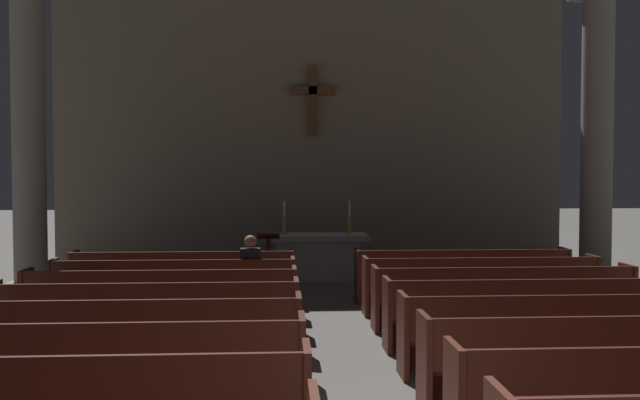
{
  "coord_description": "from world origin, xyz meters",
  "views": [
    {
      "loc": [
        -0.8,
        -4.22,
        2.3
      ],
      "look_at": [
        0.0,
        9.28,
        1.78
      ],
      "focal_mm": 38.48,
      "sensor_mm": 36.0,
      "label": 1
    }
  ],
  "objects_px": {
    "pew_left_row_8": "(184,277)",
    "pew_right_row_7": "(481,285)",
    "pew_left_row_5": "(146,318)",
    "altar": "(317,256)",
    "pew_left_row_3": "(99,369)",
    "pew_left_row_4": "(126,339)",
    "candlestick_right": "(349,223)",
    "pew_right_row_5": "(531,313)",
    "candlestick_left": "(284,224)",
    "pew_right_row_8": "(462,275)",
    "pew_right_row_4": "(568,333)",
    "pew_left_row_7": "(174,288)",
    "pew_left_row_6": "(162,301)",
    "pew_right_row_3": "(616,360)",
    "lectern": "(268,263)",
    "lone_worshipper": "(251,273)",
    "column_left_second": "(29,141)",
    "column_right_second": "(597,143)",
    "pew_right_row_6": "(503,297)"
  },
  "relations": [
    {
      "from": "pew_left_row_7",
      "to": "altar",
      "type": "height_order",
      "value": "altar"
    },
    {
      "from": "pew_left_row_7",
      "to": "pew_right_row_6",
      "type": "distance_m",
      "value": 5.1
    },
    {
      "from": "pew_right_row_4",
      "to": "lone_worshipper",
      "type": "relative_size",
      "value": 2.92
    },
    {
      "from": "pew_left_row_6",
      "to": "pew_left_row_3",
      "type": "bearing_deg",
      "value": -90.0
    },
    {
      "from": "pew_left_row_6",
      "to": "pew_right_row_8",
      "type": "distance_m",
      "value": 5.47
    },
    {
      "from": "lone_worshipper",
      "to": "candlestick_right",
      "type": "bearing_deg",
      "value": 61.24
    },
    {
      "from": "pew_left_row_8",
      "to": "pew_left_row_6",
      "type": "bearing_deg",
      "value": -90.0
    },
    {
      "from": "pew_left_row_3",
      "to": "lectern",
      "type": "distance_m",
      "value": 7.11
    },
    {
      "from": "pew_left_row_8",
      "to": "pew_right_row_7",
      "type": "xyz_separation_m",
      "value": [
        4.98,
        -1.13,
        0.0
      ]
    },
    {
      "from": "pew_right_row_4",
      "to": "candlestick_left",
      "type": "bearing_deg",
      "value": 114.41
    },
    {
      "from": "pew_left_row_3",
      "to": "pew_left_row_5",
      "type": "distance_m",
      "value": 2.27
    },
    {
      "from": "pew_left_row_5",
      "to": "pew_right_row_4",
      "type": "bearing_deg",
      "value": -12.83
    },
    {
      "from": "pew_left_row_4",
      "to": "pew_right_row_4",
      "type": "distance_m",
      "value": 4.98
    },
    {
      "from": "pew_right_row_3",
      "to": "lone_worshipper",
      "type": "xyz_separation_m",
      "value": [
        -3.76,
        4.57,
        0.22
      ]
    },
    {
      "from": "pew_left_row_3",
      "to": "pew_right_row_6",
      "type": "distance_m",
      "value": 6.03
    },
    {
      "from": "pew_left_row_8",
      "to": "candlestick_right",
      "type": "relative_size",
      "value": 5.48
    },
    {
      "from": "pew_left_row_6",
      "to": "altar",
      "type": "xyz_separation_m",
      "value": [
        2.49,
        4.76,
        0.06
      ]
    },
    {
      "from": "pew_left_row_6",
      "to": "pew_left_row_4",
      "type": "bearing_deg",
      "value": -90.0
    },
    {
      "from": "pew_left_row_4",
      "to": "column_left_second",
      "type": "height_order",
      "value": "column_left_second"
    },
    {
      "from": "pew_left_row_5",
      "to": "pew_left_row_8",
      "type": "distance_m",
      "value": 3.4
    },
    {
      "from": "pew_left_row_4",
      "to": "lone_worshipper",
      "type": "bearing_deg",
      "value": 70.45
    },
    {
      "from": "pew_right_row_3",
      "to": "pew_right_row_5",
      "type": "xyz_separation_m",
      "value": [
        0.0,
        2.27,
        0.0
      ]
    },
    {
      "from": "pew_right_row_5",
      "to": "lectern",
      "type": "relative_size",
      "value": 3.35
    },
    {
      "from": "pew_right_row_5",
      "to": "altar",
      "type": "relative_size",
      "value": 1.75
    },
    {
      "from": "pew_right_row_5",
      "to": "lone_worshipper",
      "type": "bearing_deg",
      "value": 148.45
    },
    {
      "from": "pew_left_row_3",
      "to": "pew_left_row_5",
      "type": "relative_size",
      "value": 1.0
    },
    {
      "from": "pew_left_row_3",
      "to": "altar",
      "type": "distance_m",
      "value": 8.53
    },
    {
      "from": "pew_right_row_4",
      "to": "pew_left_row_7",
      "type": "bearing_deg",
      "value": 145.65
    },
    {
      "from": "pew_left_row_3",
      "to": "pew_left_row_4",
      "type": "bearing_deg",
      "value": 90.0
    },
    {
      "from": "pew_left_row_3",
      "to": "column_right_second",
      "type": "xyz_separation_m",
      "value": [
        8.12,
        7.11,
        2.45
      ]
    },
    {
      "from": "pew_right_row_3",
      "to": "lectern",
      "type": "xyz_separation_m",
      "value": [
        -3.51,
        6.96,
        0.07
      ]
    },
    {
      "from": "candlestick_left",
      "to": "pew_right_row_8",
      "type": "bearing_deg",
      "value": -37.98
    },
    {
      "from": "pew_left_row_5",
      "to": "column_right_second",
      "type": "bearing_deg",
      "value": 30.82
    },
    {
      "from": "pew_left_row_5",
      "to": "altar",
      "type": "xyz_separation_m",
      "value": [
        2.49,
        5.89,
        0.06
      ]
    },
    {
      "from": "pew_right_row_4",
      "to": "lone_worshipper",
      "type": "distance_m",
      "value": 5.1
    },
    {
      "from": "pew_left_row_7",
      "to": "lectern",
      "type": "relative_size",
      "value": 3.35
    },
    {
      "from": "lectern",
      "to": "lone_worshipper",
      "type": "xyz_separation_m",
      "value": [
        -0.25,
        -2.38,
        0.14
      ]
    },
    {
      "from": "pew_right_row_3",
      "to": "lectern",
      "type": "height_order",
      "value": "lectern"
    },
    {
      "from": "pew_right_row_8",
      "to": "pew_left_row_3",
      "type": "bearing_deg",
      "value": -131.29
    },
    {
      "from": "pew_right_row_5",
      "to": "column_left_second",
      "type": "distance_m",
      "value": 9.77
    },
    {
      "from": "pew_right_row_8",
      "to": "column_left_second",
      "type": "xyz_separation_m",
      "value": [
        -8.12,
        1.44,
        2.45
      ]
    },
    {
      "from": "column_right_second",
      "to": "lectern",
      "type": "distance_m",
      "value": 7.07
    },
    {
      "from": "pew_right_row_7",
      "to": "pew_left_row_8",
      "type": "bearing_deg",
      "value": 167.17
    },
    {
      "from": "pew_right_row_3",
      "to": "pew_right_row_6",
      "type": "xyz_separation_m",
      "value": [
        0.0,
        3.4,
        0.0
      ]
    },
    {
      "from": "pew_left_row_6",
      "to": "pew_right_row_5",
      "type": "distance_m",
      "value": 5.1
    },
    {
      "from": "pew_left_row_8",
      "to": "pew_right_row_6",
      "type": "distance_m",
      "value": 5.47
    },
    {
      "from": "pew_left_row_4",
      "to": "pew_left_row_5",
      "type": "bearing_deg",
      "value": 90.0
    },
    {
      "from": "pew_right_row_4",
      "to": "column_right_second",
      "type": "distance_m",
      "value": 7.19
    },
    {
      "from": "pew_right_row_6",
      "to": "pew_left_row_6",
      "type": "bearing_deg",
      "value": 180.0
    },
    {
      "from": "pew_left_row_7",
      "to": "lone_worshipper",
      "type": "relative_size",
      "value": 2.92
    }
  ]
}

